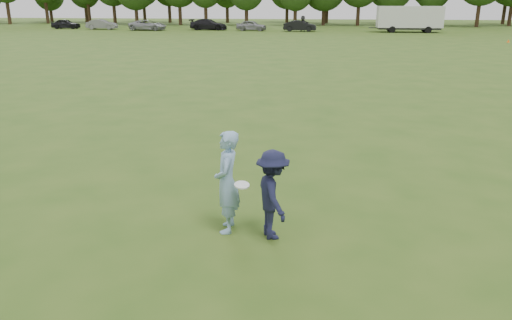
% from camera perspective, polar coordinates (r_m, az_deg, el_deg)
% --- Properties ---
extents(ground, '(200.00, 200.00, 0.00)m').
position_cam_1_polar(ground, '(9.60, -4.06, -7.60)').
color(ground, '#2F5016').
rests_on(ground, ground).
extents(thrower, '(0.51, 0.73, 1.91)m').
position_cam_1_polar(thrower, '(9.10, -3.33, -2.53)').
color(thrower, '#82A7CA').
rests_on(thrower, ground).
extents(defender, '(0.95, 1.21, 1.64)m').
position_cam_1_polar(defender, '(8.88, 1.92, -3.98)').
color(defender, '#171933').
rests_on(defender, ground).
extents(player_far_d, '(1.94, 0.91, 2.01)m').
position_cam_1_polar(player_far_d, '(67.48, 5.37, 15.26)').
color(player_far_d, '#262626').
rests_on(player_far_d, ground).
extents(car_a, '(3.99, 1.71, 1.34)m').
position_cam_1_polar(car_a, '(78.26, -20.91, 14.33)').
color(car_a, black).
rests_on(car_a, ground).
extents(car_b, '(4.21, 1.64, 1.37)m').
position_cam_1_polar(car_b, '(74.92, -17.22, 14.58)').
color(car_b, slate).
rests_on(car_b, ground).
extents(car_c, '(5.11, 2.57, 1.39)m').
position_cam_1_polar(car_c, '(71.21, -12.26, 14.83)').
color(car_c, '#98999C').
rests_on(car_c, ground).
extents(car_d, '(5.15, 2.27, 1.47)m').
position_cam_1_polar(car_d, '(70.77, -5.45, 15.16)').
color(car_d, black).
rests_on(car_d, ground).
extents(car_e, '(4.17, 2.06, 1.37)m').
position_cam_1_polar(car_e, '(68.82, -0.52, 15.12)').
color(car_e, gray).
rests_on(car_e, ground).
extents(car_f, '(4.33, 1.65, 1.41)m').
position_cam_1_polar(car_f, '(67.70, 5.03, 15.02)').
color(car_f, black).
rests_on(car_f, ground).
extents(field_cone, '(0.28, 0.28, 0.30)m').
position_cam_1_polar(field_cone, '(56.17, 26.89, 12.05)').
color(field_cone, '#F45B0C').
rests_on(field_cone, ground).
extents(disc_in_play, '(0.27, 0.28, 0.09)m').
position_cam_1_polar(disc_in_play, '(8.76, -1.62, -2.87)').
color(disc_in_play, white).
rests_on(disc_in_play, ground).
extents(cargo_trailer, '(9.00, 2.75, 3.20)m').
position_cam_1_polar(cargo_trailer, '(68.41, 17.13, 15.26)').
color(cargo_trailer, silver).
rests_on(cargo_trailer, ground).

